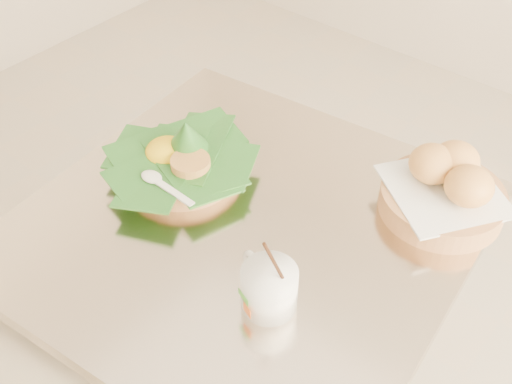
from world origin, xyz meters
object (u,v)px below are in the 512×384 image
Objects in this scene: cafe_table at (246,304)px; rice_basket at (182,158)px; bread_basket at (446,189)px; coffee_mug at (268,286)px.

rice_basket reaches higher than cafe_table.
cafe_table is at bearing -9.06° from rice_basket.
bread_basket is (0.23, 0.24, 0.26)m from cafe_table.
bread_basket reaches higher than cafe_table.
bread_basket is 0.36m from coffee_mug.
rice_basket is (-0.17, 0.03, 0.26)m from cafe_table.
rice_basket is 1.05× the size of bread_basket.
coffee_mug reaches higher than rice_basket.
coffee_mug reaches higher than cafe_table.
coffee_mug reaches higher than bread_basket.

